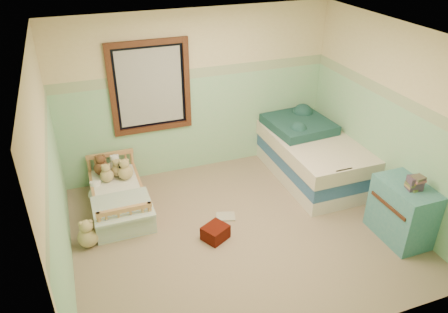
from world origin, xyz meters
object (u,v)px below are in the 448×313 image
object	(u,v)px
twin_bed_frame	(307,167)
red_pillow	(215,233)
plush_floor_tan	(88,237)
floor_book	(226,217)
dresser	(402,211)
toddler_bed_frame	(120,203)
plush_floor_cream	(97,195)

from	to	relation	value
twin_bed_frame	red_pillow	xyz separation A→B (m)	(-1.90, -1.02, -0.02)
twin_bed_frame	red_pillow	world-z (taller)	twin_bed_frame
plush_floor_tan	red_pillow	world-z (taller)	plush_floor_tan
plush_floor_tan	twin_bed_frame	size ratio (longest dim) A/B	0.12
plush_floor_tan	floor_book	bearing A→B (deg)	-1.54
dresser	toddler_bed_frame	bearing A→B (deg)	150.60
floor_book	dresser	bearing A→B (deg)	-13.88
twin_bed_frame	floor_book	world-z (taller)	twin_bed_frame
red_pillow	floor_book	size ratio (longest dim) A/B	1.19
floor_book	twin_bed_frame	bearing A→B (deg)	38.05
dresser	plush_floor_cream	bearing A→B (deg)	149.42
dresser	red_pillow	xyz separation A→B (m)	(-2.20, 0.75, -0.29)
plush_floor_cream	twin_bed_frame	size ratio (longest dim) A/B	0.12
toddler_bed_frame	floor_book	bearing A→B (deg)	-28.47
plush_floor_cream	dresser	world-z (taller)	dresser
toddler_bed_frame	plush_floor_tan	distance (m)	0.82
toddler_bed_frame	plush_floor_tan	xyz separation A→B (m)	(-0.47, -0.67, 0.04)
twin_bed_frame	floor_book	bearing A→B (deg)	-158.11
twin_bed_frame	red_pillow	size ratio (longest dim) A/B	7.13
plush_floor_tan	floor_book	distance (m)	1.80
plush_floor_tan	toddler_bed_frame	bearing A→B (deg)	54.61
twin_bed_frame	dresser	size ratio (longest dim) A/B	2.76
plush_floor_cream	twin_bed_frame	bearing A→B (deg)	-5.51
plush_floor_cream	plush_floor_tan	distance (m)	0.94
toddler_bed_frame	twin_bed_frame	xyz separation A→B (m)	(2.95, -0.06, 0.02)
toddler_bed_frame	dresser	world-z (taller)	dresser
dresser	red_pillow	size ratio (longest dim) A/B	2.58
toddler_bed_frame	red_pillow	distance (m)	1.50
toddler_bed_frame	twin_bed_frame	world-z (taller)	twin_bed_frame
twin_bed_frame	red_pillow	bearing A→B (deg)	-151.79
red_pillow	toddler_bed_frame	bearing A→B (deg)	134.01
toddler_bed_frame	plush_floor_cream	distance (m)	0.37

